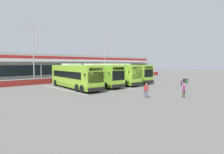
# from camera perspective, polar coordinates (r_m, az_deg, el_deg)

# --- Properties ---
(ground_plane) EXTENTS (200.00, 200.00, 0.00)m
(ground_plane) POSITION_cam_1_polar(r_m,az_deg,el_deg) (27.33, 6.02, -3.58)
(ground_plane) COLOR #605E5B
(terminal_building) EXTENTS (70.00, 13.00, 6.00)m
(terminal_building) POSITION_cam_1_polar(r_m,az_deg,el_deg) (49.13, -18.35, 3.29)
(terminal_building) COLOR #B7B7B2
(terminal_building) RESTS_ON ground
(red_barrier_wall) EXTENTS (60.00, 0.40, 1.10)m
(red_barrier_wall) POSITION_cam_1_polar(r_m,az_deg,el_deg) (38.32, -10.53, -0.50)
(red_barrier_wall) COLOR maroon
(red_barrier_wall) RESTS_ON ground
(coach_bus_leftmost) EXTENTS (3.70, 12.31, 3.78)m
(coach_bus_leftmost) POSITION_cam_1_polar(r_m,az_deg,el_deg) (27.41, -12.03, 0.13)
(coach_bus_leftmost) COLOR #8CC633
(coach_bus_leftmost) RESTS_ON ground
(coach_bus_left_centre) EXTENTS (3.70, 12.31, 3.78)m
(coach_bus_left_centre) POSITION_cam_1_polar(r_m,az_deg,el_deg) (30.19, -5.30, 0.59)
(coach_bus_left_centre) COLOR #8CC633
(coach_bus_left_centre) RESTS_ON ground
(coach_bus_centre) EXTENTS (3.70, 12.31, 3.78)m
(coach_bus_centre) POSITION_cam_1_polar(r_m,az_deg,el_deg) (32.72, 0.43, 0.91)
(coach_bus_centre) COLOR #8CC633
(coach_bus_centre) RESTS_ON ground
(coach_bus_right_centre) EXTENTS (3.70, 12.31, 3.78)m
(coach_bus_right_centre) POSITION_cam_1_polar(r_m,az_deg,el_deg) (36.16, 4.42, 1.23)
(coach_bus_right_centre) COLOR #8CC633
(coach_bus_right_centre) RESTS_ON ground
(bay_stripe_far_west) EXTENTS (0.14, 13.00, 0.01)m
(bay_stripe_far_west) POSITION_cam_1_polar(r_m,az_deg,el_deg) (26.91, -15.96, -3.84)
(bay_stripe_far_west) COLOR silver
(bay_stripe_far_west) RESTS_ON ground
(bay_stripe_west) EXTENTS (0.14, 13.00, 0.01)m
(bay_stripe_west) POSITION_cam_1_polar(r_m,az_deg,el_deg) (29.02, -8.54, -3.13)
(bay_stripe_west) COLOR silver
(bay_stripe_west) RESTS_ON ground
(bay_stripe_mid_west) EXTENTS (0.14, 13.00, 0.01)m
(bay_stripe_mid_west) POSITION_cam_1_polar(r_m,az_deg,el_deg) (31.56, -2.22, -2.47)
(bay_stripe_mid_west) COLOR silver
(bay_stripe_mid_west) RESTS_ON ground
(bay_stripe_centre) EXTENTS (0.14, 13.00, 0.01)m
(bay_stripe_centre) POSITION_cam_1_polar(r_m,az_deg,el_deg) (34.42, 3.09, -1.90)
(bay_stripe_centre) COLOR silver
(bay_stripe_centre) RESTS_ON ground
(bay_stripe_mid_east) EXTENTS (0.14, 13.00, 0.01)m
(bay_stripe_mid_east) POSITION_cam_1_polar(r_m,az_deg,el_deg) (37.54, 7.56, -1.41)
(bay_stripe_mid_east) COLOR silver
(bay_stripe_mid_east) RESTS_ON ground
(pedestrian_with_handbag) EXTENTS (0.58, 0.56, 1.62)m
(pedestrian_with_handbag) POSITION_cam_1_polar(r_m,az_deg,el_deg) (29.69, 22.20, -1.58)
(pedestrian_with_handbag) COLOR black
(pedestrian_with_handbag) RESTS_ON ground
(pedestrian_in_dark_coat) EXTENTS (0.51, 0.41, 1.62)m
(pedestrian_in_dark_coat) POSITION_cam_1_polar(r_m,az_deg,el_deg) (19.66, 10.97, -4.20)
(pedestrian_in_dark_coat) COLOR slate
(pedestrian_in_dark_coat) RESTS_ON ground
(pedestrian_child) EXTENTS (0.33, 0.22, 1.00)m
(pedestrian_child) POSITION_cam_1_polar(r_m,az_deg,el_deg) (32.77, 21.50, -1.58)
(pedestrian_child) COLOR #33333D
(pedestrian_child) RESTS_ON ground
(pedestrian_near_bin) EXTENTS (0.51, 0.36, 1.62)m
(pedestrian_near_bin) POSITION_cam_1_polar(r_m,az_deg,el_deg) (21.22, 22.15, -3.82)
(pedestrian_near_bin) COLOR #4C4238
(pedestrian_near_bin) RESTS_ON ground
(lamp_post_west) EXTENTS (3.24, 0.28, 11.00)m
(lamp_post_west) POSITION_cam_1_polar(r_m,az_deg,el_deg) (36.18, -24.06, 8.00)
(lamp_post_west) COLOR #9E9EA3
(lamp_post_west) RESTS_ON ground
(lamp_post_centre) EXTENTS (3.24, 0.28, 11.00)m
(lamp_post_centre) POSITION_cam_1_polar(r_m,az_deg,el_deg) (45.16, -2.46, 7.59)
(lamp_post_centre) COLOR #9E9EA3
(lamp_post_centre) RESTS_ON ground
(litter_bin) EXTENTS (0.54, 0.54, 0.93)m
(litter_bin) POSITION_cam_1_polar(r_m,az_deg,el_deg) (35.68, 22.90, -1.27)
(litter_bin) COLOR #2D5133
(litter_bin) RESTS_ON ground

